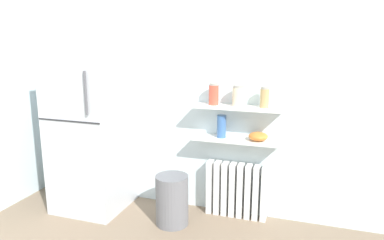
# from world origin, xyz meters

# --- Properties ---
(back_wall) EXTENTS (7.04, 0.10, 2.60)m
(back_wall) POSITION_xyz_m (0.00, 2.05, 1.30)
(back_wall) COLOR silver
(back_wall) RESTS_ON ground_plane
(refrigerator) EXTENTS (0.70, 0.71, 1.75)m
(refrigerator) POSITION_xyz_m (-1.34, 1.66, 0.88)
(refrigerator) COLOR #B7BABF
(refrigerator) RESTS_ON ground_plane
(radiator) EXTENTS (0.61, 0.12, 0.56)m
(radiator) POSITION_xyz_m (0.17, 1.92, 0.28)
(radiator) COLOR white
(radiator) RESTS_ON ground_plane
(wall_shelf_lower) EXTENTS (0.87, 0.22, 0.02)m
(wall_shelf_lower) POSITION_xyz_m (0.17, 1.89, 0.81)
(wall_shelf_lower) COLOR white
(wall_shelf_upper) EXTENTS (0.87, 0.22, 0.02)m
(wall_shelf_upper) POSITION_xyz_m (0.17, 1.89, 1.14)
(wall_shelf_upper) COLOR white
(storage_jar_0) EXTENTS (0.10, 0.10, 0.21)m
(storage_jar_0) POSITION_xyz_m (-0.08, 1.89, 1.25)
(storage_jar_0) COLOR #C64C38
(storage_jar_0) RESTS_ON wall_shelf_upper
(storage_jar_1) EXTENTS (0.12, 0.12, 0.20)m
(storage_jar_1) POSITION_xyz_m (0.17, 1.89, 1.25)
(storage_jar_1) COLOR beige
(storage_jar_1) RESTS_ON wall_shelf_upper
(storage_jar_2) EXTENTS (0.08, 0.08, 0.20)m
(storage_jar_2) POSITION_xyz_m (0.41, 1.89, 1.25)
(storage_jar_2) COLOR tan
(storage_jar_2) RESTS_ON wall_shelf_upper
(vase) EXTENTS (0.09, 0.09, 0.22)m
(vase) POSITION_xyz_m (0.01, 1.89, 0.94)
(vase) COLOR #38609E
(vase) RESTS_ON wall_shelf_lower
(shelf_bowl) EXTENTS (0.18, 0.18, 0.08)m
(shelf_bowl) POSITION_xyz_m (0.37, 1.89, 0.87)
(shelf_bowl) COLOR orange
(shelf_bowl) RESTS_ON wall_shelf_lower
(trash_bin) EXTENTS (0.32, 0.32, 0.50)m
(trash_bin) POSITION_xyz_m (-0.39, 1.56, 0.25)
(trash_bin) COLOR slate
(trash_bin) RESTS_ON ground_plane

